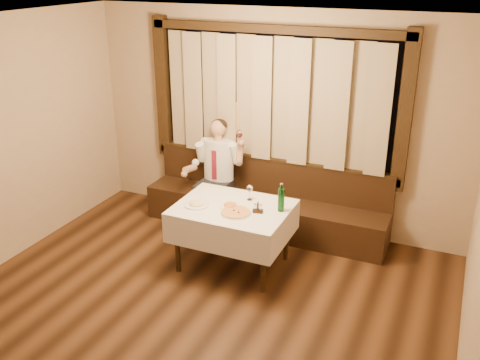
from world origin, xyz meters
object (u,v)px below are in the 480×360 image
at_px(dining_table, 233,215).
at_px(cruet_caddy, 258,209).
at_px(seated_man, 217,165).
at_px(pasta_cream, 197,202).
at_px(pizza, 236,212).
at_px(green_bottle, 281,199).
at_px(banquette, 265,207).
at_px(pasta_red, 230,204).

bearing_deg(dining_table, cruet_caddy, -6.41).
relative_size(cruet_caddy, seated_man, 0.08).
relative_size(dining_table, seated_man, 0.89).
bearing_deg(pasta_cream, pizza, -1.35).
relative_size(pizza, cruet_caddy, 2.83).
distance_m(cruet_caddy, seated_man, 1.37).
relative_size(dining_table, green_bottle, 3.90).
xyz_separation_m(banquette, dining_table, (0.00, -1.02, 0.34)).
bearing_deg(pizza, seated_man, 125.01).
bearing_deg(pasta_red, green_bottle, 13.03).
xyz_separation_m(pizza, seated_man, (-0.76, 1.09, 0.05)).
bearing_deg(cruet_caddy, pizza, -163.11).
distance_m(banquette, cruet_caddy, 1.21).
height_order(banquette, pizza, banquette).
xyz_separation_m(pasta_cream, cruet_caddy, (0.70, 0.11, 0.00)).
relative_size(green_bottle, cruet_caddy, 2.72).
height_order(banquette, cruet_caddy, banquette).
bearing_deg(banquette, pasta_cream, -108.18).
bearing_deg(banquette, seated_man, -172.25).
xyz_separation_m(pizza, pasta_cream, (-0.49, 0.01, 0.02)).
bearing_deg(pasta_cream, seated_man, 104.34).
bearing_deg(banquette, cruet_caddy, -73.39).
xyz_separation_m(pasta_red, green_bottle, (0.55, 0.13, 0.11)).
bearing_deg(pasta_red, dining_table, 39.24).
distance_m(dining_table, pasta_red, 0.14).
bearing_deg(pasta_red, seated_man, 123.68).
height_order(dining_table, pasta_cream, pasta_cream).
xyz_separation_m(banquette, pizza, (0.10, -1.18, 0.46)).
bearing_deg(pasta_cream, banquette, 71.82).
xyz_separation_m(dining_table, seated_man, (-0.66, 0.93, 0.17)).
bearing_deg(dining_table, seated_man, 125.16).
xyz_separation_m(dining_table, pasta_cream, (-0.38, -0.14, 0.14)).
xyz_separation_m(green_bottle, cruet_caddy, (-0.21, -0.14, -0.10)).
height_order(pasta_red, green_bottle, green_bottle).
bearing_deg(pizza, pasta_red, 133.25).
distance_m(dining_table, cruet_caddy, 0.35).
height_order(pizza, green_bottle, green_bottle).
distance_m(dining_table, green_bottle, 0.59).
distance_m(banquette, dining_table, 1.08).
height_order(green_bottle, seated_man, seated_man).
bearing_deg(seated_man, pasta_red, -56.32).
bearing_deg(pasta_cream, pasta_red, 18.90).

